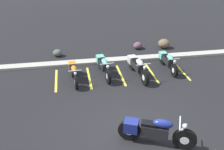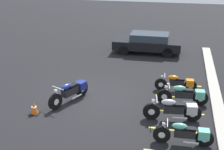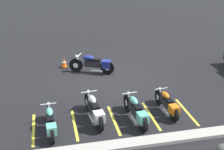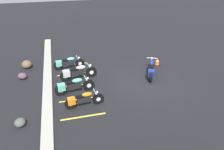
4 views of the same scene
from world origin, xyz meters
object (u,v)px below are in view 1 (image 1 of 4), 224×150
at_px(motorcycle_navy_featured, 153,130).
at_px(parked_bike_0, 74,72).
at_px(parked_bike_1, 103,65).
at_px(parked_bike_3, 167,61).
at_px(parked_bike_2, 137,66).
at_px(landscape_rock_1, 58,53).
at_px(landscape_rock_2, 164,44).
at_px(landscape_rock_0, 138,46).

distance_m(motorcycle_navy_featured, parked_bike_0, 5.00).
distance_m(parked_bike_1, parked_bike_3, 3.09).
distance_m(parked_bike_0, parked_bike_1, 1.40).
relative_size(parked_bike_0, parked_bike_2, 0.88).
relative_size(motorcycle_navy_featured, landscape_rock_1, 4.52).
height_order(parked_bike_1, landscape_rock_1, parked_bike_1).
bearing_deg(parked_bike_1, motorcycle_navy_featured, 3.55).
distance_m(parked_bike_2, landscape_rock_2, 3.89).
height_order(landscape_rock_0, landscape_rock_2, landscape_rock_2).
bearing_deg(parked_bike_3, motorcycle_navy_featured, -27.39).
xyz_separation_m(parked_bike_3, landscape_rock_1, (-5.18, 2.44, -0.23)).
bearing_deg(parked_bike_1, landscape_rock_0, 134.41).
relative_size(motorcycle_navy_featured, landscape_rock_2, 3.34).
height_order(parked_bike_2, landscape_rock_1, parked_bike_2).
distance_m(parked_bike_1, landscape_rock_1, 3.27).
xyz_separation_m(parked_bike_2, landscape_rock_1, (-3.59, 2.87, -0.28)).
bearing_deg(motorcycle_navy_featured, landscape_rock_2, 91.82).
bearing_deg(parked_bike_3, parked_bike_2, -77.20).
relative_size(landscape_rock_0, landscape_rock_1, 1.17).
xyz_separation_m(parked_bike_2, landscape_rock_2, (2.40, 3.06, -0.20)).
height_order(parked_bike_0, landscape_rock_2, parked_bike_0).
height_order(motorcycle_navy_featured, landscape_rock_0, motorcycle_navy_featured).
bearing_deg(parked_bike_3, landscape_rock_2, 160.95).
bearing_deg(parked_bike_3, landscape_rock_1, -117.42).
height_order(parked_bike_1, landscape_rock_0, parked_bike_1).
relative_size(parked_bike_0, landscape_rock_2, 3.01).
relative_size(parked_bike_1, landscape_rock_0, 3.86).
bearing_deg(parked_bike_1, landscape_rock_2, 119.15).
height_order(parked_bike_0, landscape_rock_1, parked_bike_0).
bearing_deg(landscape_rock_1, parked_bike_2, -38.67).
xyz_separation_m(parked_bike_1, landscape_rock_2, (3.88, 2.69, -0.19)).
relative_size(parked_bike_0, parked_bike_3, 0.97).
bearing_deg(parked_bike_1, parked_bike_0, -81.61).
height_order(motorcycle_navy_featured, parked_bike_2, motorcycle_navy_featured).
xyz_separation_m(parked_bike_0, parked_bike_3, (4.44, 0.39, 0.01)).
xyz_separation_m(parked_bike_1, landscape_rock_1, (-2.10, 2.50, -0.26)).
xyz_separation_m(parked_bike_2, parked_bike_3, (1.60, 0.43, -0.05)).
bearing_deg(landscape_rock_0, motorcycle_navy_featured, -101.82).
bearing_deg(parked_bike_2, parked_bike_1, -110.64).
xyz_separation_m(parked_bike_1, parked_bike_3, (3.09, 0.05, -0.03)).
distance_m(parked_bike_3, landscape_rock_1, 5.74).
distance_m(parked_bike_0, landscape_rock_1, 2.94).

